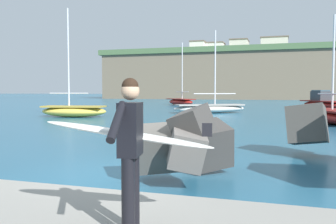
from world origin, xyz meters
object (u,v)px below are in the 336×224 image
object	(u,v)px
boat_mid_right	(74,110)
station_building_east	(239,49)
station_building_annex	(214,50)
boat_near_centre	(336,116)
boat_near_right	(322,103)
station_building_west	(274,47)
surfer_with_board	(130,142)
boat_mid_centre	(210,108)
boat_far_left	(181,101)
station_building_central	(199,50)

from	to	relation	value
boat_mid_right	station_building_east	bearing A→B (deg)	88.42
station_building_annex	boat_near_centre	bearing A→B (deg)	-75.23
boat_near_centre	boat_mid_right	distance (m)	17.10
boat_near_right	station_building_east	distance (m)	69.31
boat_mid_right	station_building_west	xyz separation A→B (m)	(12.08, 84.83, 13.73)
station_building_west	boat_mid_right	bearing A→B (deg)	-98.10
boat_near_centre	boat_near_right	size ratio (longest dim) A/B	0.99
surfer_with_board	boat_mid_centre	xyz separation A→B (m)	(-4.07, 26.38, -0.84)
boat_near_right	boat_mid_right	xyz separation A→B (m)	(-18.31, -18.74, -0.13)
boat_far_left	station_building_west	bearing A→B (deg)	80.53
boat_mid_right	boat_mid_centre	bearing A→B (deg)	42.04
station_building_central	station_building_east	xyz separation A→B (m)	(11.25, 3.72, 0.24)
boat_mid_right	boat_far_left	bearing A→B (deg)	85.70
station_building_central	station_building_west	bearing A→B (deg)	10.06
boat_mid_centre	boat_mid_right	xyz separation A→B (m)	(-8.38, -7.56, 0.05)
surfer_with_board	boat_far_left	world-z (taller)	boat_far_left
surfer_with_board	boat_near_centre	bearing A→B (deg)	75.91
boat_far_left	station_building_east	bearing A→B (deg)	89.41
boat_near_right	station_building_east	bearing A→B (deg)	103.58
station_building_east	station_building_central	bearing A→B (deg)	-161.70
station_building_west	station_building_annex	distance (m)	16.93
boat_mid_centre	boat_near_right	bearing A→B (deg)	48.42
boat_near_right	boat_near_centre	bearing A→B (deg)	-93.64
boat_mid_centre	boat_far_left	distance (m)	16.51
boat_mid_centre	surfer_with_board	bearing A→B (deg)	-81.22
station_building_east	boat_mid_centre	bearing A→B (deg)	-85.53
surfer_with_board	boat_far_left	distance (m)	42.85
boat_near_centre	boat_mid_centre	size ratio (longest dim) A/B	0.90
boat_far_left	station_building_central	distance (m)	60.89
boat_near_right	boat_mid_right	world-z (taller)	boat_mid_right
boat_far_left	station_building_annex	distance (m)	60.90
boat_mid_centre	station_building_west	size ratio (longest dim) A/B	0.91
boat_mid_centre	station_building_west	bearing A→B (deg)	87.26
boat_far_left	boat_near_right	bearing A→B (deg)	-13.25
boat_near_centre	station_building_central	world-z (taller)	station_building_central
boat_far_left	station_building_central	size ratio (longest dim) A/B	1.30
boat_mid_right	boat_far_left	xyz separation A→B (m)	(1.71, 22.65, 0.02)
boat_mid_centre	station_building_west	distance (m)	78.58
boat_near_right	boat_mid_right	size ratio (longest dim) A/B	0.81
surfer_with_board	boat_near_centre	size ratio (longest dim) A/B	0.34
surfer_with_board	boat_mid_right	xyz separation A→B (m)	(-12.45, 18.82, -0.79)
station_building_east	station_building_annex	bearing A→B (deg)	-156.29
boat_mid_right	boat_far_left	world-z (taller)	boat_far_left
boat_near_right	station_building_west	world-z (taller)	station_building_west
boat_near_right	station_building_east	size ratio (longest dim) A/B	0.81
surfer_with_board	boat_near_centre	distance (m)	19.08
station_building_central	boat_mid_right	bearing A→B (deg)	-83.73
boat_near_centre	station_building_west	distance (m)	86.42
boat_near_centre	station_building_central	bearing A→B (deg)	107.71
boat_mid_centre	station_building_central	distance (m)	76.74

